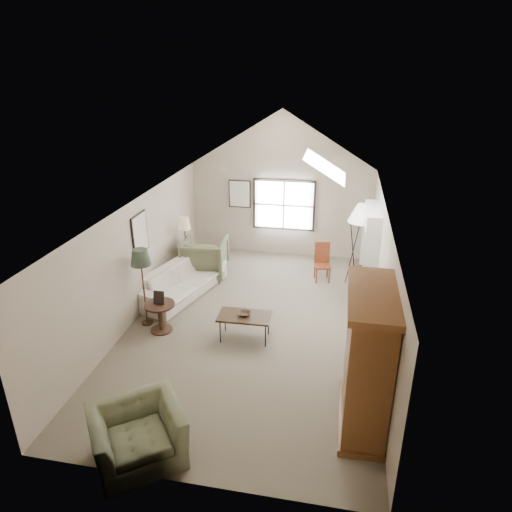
% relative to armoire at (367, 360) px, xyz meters
% --- Properties ---
extents(room_shell, '(5.01, 8.01, 4.00)m').
position_rel_armoire_xyz_m(room_shell, '(-2.18, 2.40, 2.11)').
color(room_shell, '#6F624F').
rests_on(room_shell, ground).
extents(window, '(1.72, 0.08, 1.42)m').
position_rel_armoire_xyz_m(window, '(-2.08, 6.36, 0.35)').
color(window, black).
rests_on(window, room_shell).
extents(skylight, '(0.80, 1.20, 0.52)m').
position_rel_armoire_xyz_m(skylight, '(-0.88, 3.30, 2.12)').
color(skylight, white).
rests_on(skylight, room_shell).
extents(wall_art, '(1.97, 3.71, 0.88)m').
position_rel_armoire_xyz_m(wall_art, '(-4.06, 4.34, 0.63)').
color(wall_art, black).
rests_on(wall_art, room_shell).
extents(armoire, '(0.60, 1.50, 2.20)m').
position_rel_armoire_xyz_m(armoire, '(0.00, 0.00, 0.00)').
color(armoire, brown).
rests_on(armoire, ground).
extents(tv_alcove, '(0.32, 1.30, 2.10)m').
position_rel_armoire_xyz_m(tv_alcove, '(0.16, 4.00, 0.05)').
color(tv_alcove, white).
rests_on(tv_alcove, ground).
extents(media_console, '(0.34, 1.18, 0.60)m').
position_rel_armoire_xyz_m(media_console, '(0.14, 4.00, -0.80)').
color(media_console, '#382316').
rests_on(media_console, ground).
extents(tv_panel, '(0.05, 0.90, 0.55)m').
position_rel_armoire_xyz_m(tv_panel, '(0.14, 4.00, -0.18)').
color(tv_panel, black).
rests_on(tv_panel, media_console).
extents(sofa, '(1.63, 2.63, 0.72)m').
position_rel_armoire_xyz_m(sofa, '(-4.07, 3.43, -0.74)').
color(sofa, beige).
rests_on(sofa, ground).
extents(armchair_near, '(1.58, 1.55, 0.78)m').
position_rel_armoire_xyz_m(armchair_near, '(-3.04, -1.30, -0.71)').
color(armchair_near, '#6B6D4C').
rests_on(armchair_near, ground).
extents(armchair_far, '(1.15, 1.18, 1.00)m').
position_rel_armoire_xyz_m(armchair_far, '(-3.84, 4.55, -0.60)').
color(armchair_far, '#626245').
rests_on(armchair_far, ground).
extents(coffee_table, '(1.05, 0.60, 0.53)m').
position_rel_armoire_xyz_m(coffee_table, '(-2.23, 1.87, -0.84)').
color(coffee_table, '#352615').
rests_on(coffee_table, ground).
extents(bowl, '(0.25, 0.25, 0.06)m').
position_rel_armoire_xyz_m(bowl, '(-2.23, 1.87, -0.54)').
color(bowl, '#332414').
rests_on(bowl, coffee_table).
extents(side_table, '(0.77, 0.77, 0.62)m').
position_rel_armoire_xyz_m(side_table, '(-3.97, 1.83, -0.79)').
color(side_table, '#3D2418').
rests_on(side_table, ground).
extents(side_chair, '(0.45, 0.45, 0.98)m').
position_rel_armoire_xyz_m(side_chair, '(-0.88, 4.81, -0.61)').
color(side_chair, maroon).
rests_on(side_chair, ground).
extents(tripod_lamp, '(0.64, 0.64, 2.13)m').
position_rel_armoire_xyz_m(tripod_lamp, '(-0.05, 4.65, -0.04)').
color(tripod_lamp, white).
rests_on(tripod_lamp, ground).
extents(dark_lamp, '(0.51, 0.51, 1.72)m').
position_rel_armoire_xyz_m(dark_lamp, '(-4.37, 2.03, -0.24)').
color(dark_lamp, '#262E20').
rests_on(dark_lamp, ground).
extents(tan_lamp, '(0.38, 0.38, 1.54)m').
position_rel_armoire_xyz_m(tan_lamp, '(-4.37, 4.63, -0.33)').
color(tan_lamp, tan).
rests_on(tan_lamp, ground).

